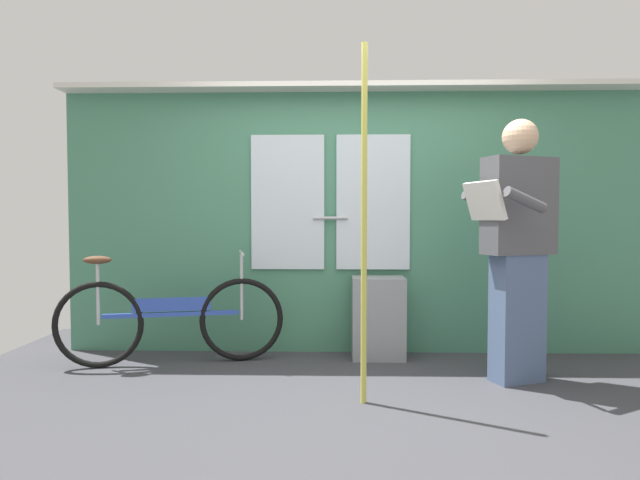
{
  "coord_description": "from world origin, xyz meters",
  "views": [
    {
      "loc": [
        -0.17,
        -3.27,
        1.11
      ],
      "look_at": [
        -0.27,
        0.48,
        0.96
      ],
      "focal_mm": 29.63,
      "sensor_mm": 36.0,
      "label": 1
    }
  ],
  "objects_px": {
    "bicycle_near_door": "(171,319)",
    "trash_bin_by_wall": "(378,318)",
    "handrail_pole": "(364,225)",
    "passenger_reading_newspaper": "(517,244)"
  },
  "relations": [
    {
      "from": "bicycle_near_door",
      "to": "trash_bin_by_wall",
      "type": "xyz_separation_m",
      "value": [
        1.59,
        0.22,
        -0.03
      ]
    },
    {
      "from": "handrail_pole",
      "to": "bicycle_near_door",
      "type": "bearing_deg",
      "value": 150.6
    },
    {
      "from": "trash_bin_by_wall",
      "to": "handrail_pole",
      "type": "relative_size",
      "value": 0.3
    },
    {
      "from": "bicycle_near_door",
      "to": "passenger_reading_newspaper",
      "type": "relative_size",
      "value": 0.94
    },
    {
      "from": "bicycle_near_door",
      "to": "handrail_pole",
      "type": "height_order",
      "value": "handrail_pole"
    },
    {
      "from": "passenger_reading_newspaper",
      "to": "handrail_pole",
      "type": "xyz_separation_m",
      "value": [
        -1.06,
        -0.44,
        0.13
      ]
    },
    {
      "from": "trash_bin_by_wall",
      "to": "bicycle_near_door",
      "type": "bearing_deg",
      "value": -172.06
    },
    {
      "from": "passenger_reading_newspaper",
      "to": "handrail_pole",
      "type": "height_order",
      "value": "handrail_pole"
    },
    {
      "from": "passenger_reading_newspaper",
      "to": "trash_bin_by_wall",
      "type": "relative_size",
      "value": 2.75
    },
    {
      "from": "trash_bin_by_wall",
      "to": "handrail_pole",
      "type": "height_order",
      "value": "handrail_pole"
    }
  ]
}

